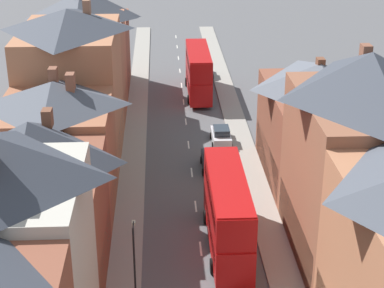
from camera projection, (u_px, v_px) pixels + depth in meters
The scene contains 10 objects.
pavement_left at pixel (133, 163), 56.70m from camera, with size 2.20×104.00×0.14m, color gray.
pavement_right at pixel (248, 161), 57.18m from camera, with size 2.20×104.00×0.14m, color gray.
centre_line_dashes at pixel (192, 172), 55.13m from camera, with size 0.14×97.80×0.01m.
terrace_row_left at pixel (47, 160), 42.44m from camera, with size 8.00×75.38×14.03m.
double_decker_bus_lead at pixel (198, 71), 72.82m from camera, with size 2.74×10.80×5.30m.
double_decker_bus_mid_street at pixel (227, 211), 43.24m from camera, with size 2.74×10.80×5.30m.
car_near_blue at pixel (221, 135), 60.62m from camera, with size 1.90×3.85×1.65m.
car_parked_left_a at pixel (212, 160), 55.38m from camera, with size 1.90×3.97×1.69m.
car_parked_right_a at pixel (205, 70), 79.98m from camera, with size 1.90×3.82×1.61m.
street_lamp at pixel (134, 261), 37.06m from camera, with size 0.20×1.12×5.50m.
Camera 1 is at (-2.53, -13.54, 24.18)m, focal length 60.00 mm.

